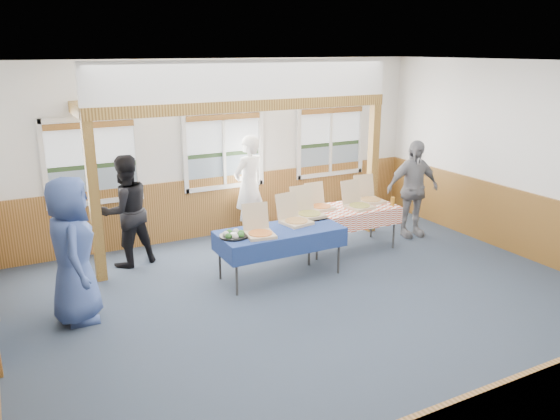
# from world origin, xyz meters

# --- Properties ---
(floor) EXTENTS (8.00, 8.00, 0.00)m
(floor) POSITION_xyz_m (0.00, 0.00, 0.00)
(floor) COLOR #283541
(floor) RESTS_ON ground
(ceiling) EXTENTS (8.00, 8.00, 0.00)m
(ceiling) POSITION_xyz_m (0.00, 0.00, 3.20)
(ceiling) COLOR white
(ceiling) RESTS_ON wall_back
(wall_back) EXTENTS (8.00, 0.00, 8.00)m
(wall_back) POSITION_xyz_m (0.00, 3.50, 1.60)
(wall_back) COLOR silver
(wall_back) RESTS_ON floor
(wall_right) EXTENTS (0.00, 8.00, 8.00)m
(wall_right) POSITION_xyz_m (4.00, 0.00, 1.60)
(wall_right) COLOR silver
(wall_right) RESTS_ON floor
(wainscot_back) EXTENTS (7.98, 0.05, 1.10)m
(wainscot_back) POSITION_xyz_m (0.00, 3.48, 0.55)
(wainscot_back) COLOR brown
(wainscot_back) RESTS_ON floor
(wainscot_front) EXTENTS (7.98, 0.05, 1.10)m
(wainscot_front) POSITION_xyz_m (0.00, -3.48, 0.55)
(wainscot_front) COLOR brown
(wainscot_front) RESTS_ON floor
(wainscot_right) EXTENTS (0.05, 6.98, 1.10)m
(wainscot_right) POSITION_xyz_m (3.98, 0.00, 0.55)
(wainscot_right) COLOR brown
(wainscot_right) RESTS_ON floor
(window_left) EXTENTS (1.56, 0.10, 1.46)m
(window_left) POSITION_xyz_m (-2.30, 3.46, 1.68)
(window_left) COLOR silver
(window_left) RESTS_ON wall_back
(window_mid) EXTENTS (1.56, 0.10, 1.46)m
(window_mid) POSITION_xyz_m (0.00, 3.46, 1.68)
(window_mid) COLOR silver
(window_mid) RESTS_ON wall_back
(window_right) EXTENTS (1.56, 0.10, 1.46)m
(window_right) POSITION_xyz_m (2.30, 3.46, 1.68)
(window_right) COLOR silver
(window_right) RESTS_ON wall_back
(post_left) EXTENTS (0.15, 0.15, 2.40)m
(post_left) POSITION_xyz_m (-2.50, 2.30, 1.20)
(post_left) COLOR #593613
(post_left) RESTS_ON floor
(post_right) EXTENTS (0.15, 0.15, 2.40)m
(post_right) POSITION_xyz_m (2.50, 2.30, 1.20)
(post_right) COLOR #593613
(post_right) RESTS_ON floor
(cross_beam) EXTENTS (5.15, 0.18, 0.18)m
(cross_beam) POSITION_xyz_m (0.00, 2.30, 2.49)
(cross_beam) COLOR #593613
(cross_beam) RESTS_ON post_left
(table_left) EXTENTS (2.06, 1.58, 0.76)m
(table_left) POSITION_xyz_m (-0.04, 1.16, 0.70)
(table_left) COLOR #2E2E2E
(table_left) RESTS_ON floor
(table_right) EXTENTS (1.93, 0.92, 0.76)m
(table_right) POSITION_xyz_m (1.43, 1.66, 0.70)
(table_right) COLOR #2E2E2E
(table_right) RESTS_ON floor
(pizza_box_a) EXTENTS (0.46, 0.54, 0.43)m
(pizza_box_a) POSITION_xyz_m (-0.44, 1.05, 0.82)
(pizza_box_a) COLOR tan
(pizza_box_a) RESTS_ON table_left
(pizza_box_b) EXTENTS (0.48, 0.55, 0.44)m
(pizza_box_b) POSITION_xyz_m (0.30, 1.32, 0.82)
(pizza_box_b) COLOR tan
(pizza_box_b) RESTS_ON table_left
(pizza_box_c) EXTENTS (0.42, 0.51, 0.46)m
(pizza_box_c) POSITION_xyz_m (0.68, 1.56, 0.83)
(pizza_box_c) COLOR tan
(pizza_box_c) RESTS_ON table_right
(pizza_box_d) EXTENTS (0.38, 0.46, 0.41)m
(pizza_box_d) POSITION_xyz_m (1.08, 1.85, 0.82)
(pizza_box_d) COLOR tan
(pizza_box_d) RESTS_ON table_right
(pizza_box_e) EXTENTS (0.45, 0.53, 0.44)m
(pizza_box_e) POSITION_xyz_m (1.67, 1.58, 0.82)
(pizza_box_e) COLOR tan
(pizza_box_e) RESTS_ON table_right
(pizza_box_f) EXTENTS (0.43, 0.52, 0.44)m
(pizza_box_f) POSITION_xyz_m (2.08, 1.80, 0.82)
(pizza_box_f) COLOR tan
(pizza_box_f) RESTS_ON table_right
(veggie_tray) EXTENTS (0.42, 0.42, 0.09)m
(veggie_tray) POSITION_xyz_m (-0.79, 1.16, 0.79)
(veggie_tray) COLOR black
(veggie_tray) RESTS_ON table_left
(drink_glass) EXTENTS (0.07, 0.07, 0.15)m
(drink_glass) POSITION_xyz_m (2.28, 1.41, 0.83)
(drink_glass) COLOR #9B6519
(drink_glass) RESTS_ON table_right
(woman_white) EXTENTS (0.80, 0.66, 1.89)m
(woman_white) POSITION_xyz_m (0.33, 3.10, 0.94)
(woman_white) COLOR white
(woman_white) RESTS_ON floor
(woman_black) EXTENTS (1.01, 0.87, 1.80)m
(woman_black) POSITION_xyz_m (-1.98, 2.73, 0.90)
(woman_black) COLOR black
(woman_black) RESTS_ON floor
(man_blue) EXTENTS (0.69, 0.98, 1.89)m
(man_blue) POSITION_xyz_m (-2.99, 1.13, 0.95)
(man_blue) COLOR #354A85
(man_blue) RESTS_ON floor
(person_grey) EXTENTS (1.10, 0.58, 1.79)m
(person_grey) POSITION_xyz_m (3.00, 1.73, 0.90)
(person_grey) COLOR gray
(person_grey) RESTS_ON floor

